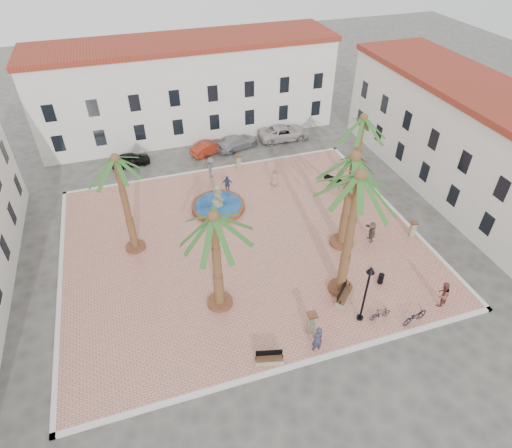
% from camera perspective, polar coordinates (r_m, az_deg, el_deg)
% --- Properties ---
extents(ground, '(120.00, 120.00, 0.00)m').
position_cam_1_polar(ground, '(32.29, -1.69, -2.56)').
color(ground, '#56544F').
rests_on(ground, ground).
extents(plaza, '(26.00, 22.00, 0.15)m').
position_cam_1_polar(plaza, '(32.24, -1.69, -2.46)').
color(plaza, tan).
rests_on(plaza, ground).
extents(kerb_n, '(26.30, 0.30, 0.16)m').
position_cam_1_polar(kerb_n, '(40.94, -6.12, 7.21)').
color(kerb_n, silver).
rests_on(kerb_n, ground).
extents(kerb_s, '(26.30, 0.30, 0.16)m').
position_cam_1_polar(kerb_s, '(25.38, 5.77, -18.13)').
color(kerb_s, silver).
rests_on(kerb_s, ground).
extents(kerb_e, '(0.30, 22.30, 0.16)m').
position_cam_1_polar(kerb_e, '(37.13, 17.92, 1.71)').
color(kerb_e, silver).
rests_on(kerb_e, ground).
extents(kerb_w, '(0.30, 22.30, 0.16)m').
position_cam_1_polar(kerb_w, '(32.21, -24.63, -6.90)').
color(kerb_w, silver).
rests_on(kerb_w, ground).
extents(building_north, '(30.40, 7.40, 9.50)m').
position_cam_1_polar(building_north, '(46.91, -9.12, 17.54)').
color(building_north, white).
rests_on(building_north, ground).
extents(building_east, '(7.40, 26.40, 9.00)m').
position_cam_1_polar(building_east, '(40.39, 26.05, 10.12)').
color(building_east, white).
rests_on(building_east, ground).
extents(fountain, '(4.37, 4.37, 2.26)m').
position_cam_1_polar(fountain, '(35.41, -5.06, 2.47)').
color(fountain, brown).
rests_on(fountain, plaza).
extents(palm_nw, '(4.68, 4.68, 7.86)m').
position_cam_1_polar(palm_nw, '(29.04, -17.98, 6.96)').
color(palm_nw, brown).
rests_on(palm_nw, plaza).
extents(palm_sw, '(5.30, 5.30, 7.37)m').
position_cam_1_polar(palm_sw, '(23.71, -5.58, -0.64)').
color(palm_sw, brown).
rests_on(palm_sw, plaza).
extents(palm_s, '(5.32, 5.32, 9.23)m').
position_cam_1_polar(palm_s, '(24.17, 13.40, 4.46)').
color(palm_s, brown).
rests_on(palm_s, plaza).
extents(palm_e, '(5.78, 5.78, 7.77)m').
position_cam_1_polar(palm_e, '(28.93, 12.85, 7.17)').
color(palm_e, brown).
rests_on(palm_e, plaza).
extents(palm_ne, '(4.96, 4.96, 7.01)m').
position_cam_1_polar(palm_ne, '(36.07, 13.98, 12.47)').
color(palm_ne, brown).
rests_on(palm_ne, plaza).
extents(bench_s, '(1.67, 0.86, 0.84)m').
position_cam_1_polar(bench_s, '(25.08, 1.78, -17.62)').
color(bench_s, gray).
rests_on(bench_s, plaza).
extents(bench_se, '(1.73, 1.67, 0.97)m').
position_cam_1_polar(bench_se, '(28.48, 11.67, -9.43)').
color(bench_se, gray).
rests_on(bench_se, plaza).
extents(bench_e, '(0.85, 1.79, 0.91)m').
position_cam_1_polar(bench_e, '(38.36, 13.15, 4.56)').
color(bench_e, gray).
rests_on(bench_e, plaza).
extents(bench_ne, '(1.52, 1.93, 1.01)m').
position_cam_1_polar(bench_ne, '(38.81, 10.32, 5.48)').
color(bench_ne, gray).
rests_on(bench_ne, plaza).
extents(lamppost_s, '(0.48, 0.48, 4.44)m').
position_cam_1_polar(lamppost_s, '(25.65, 14.65, -7.84)').
color(lamppost_s, black).
rests_on(lamppost_s, plaza).
extents(lamppost_e, '(0.46, 0.46, 4.28)m').
position_cam_1_polar(lamppost_e, '(35.36, 12.70, 6.60)').
color(lamppost_e, black).
rests_on(lamppost_e, plaza).
extents(bollard_se, '(0.58, 0.58, 1.51)m').
position_cam_1_polar(bollard_se, '(26.12, 7.42, -12.85)').
color(bollard_se, gray).
rests_on(bollard_se, plaza).
extents(bollard_n, '(0.53, 0.53, 1.42)m').
position_cam_1_polar(bollard_n, '(40.40, -2.38, 8.28)').
color(bollard_n, gray).
rests_on(bollard_n, plaza).
extents(bollard_e, '(0.54, 0.54, 1.29)m').
position_cam_1_polar(bollard_e, '(34.38, 20.17, -0.61)').
color(bollard_e, gray).
rests_on(bollard_e, plaza).
extents(litter_bin, '(0.39, 0.39, 0.75)m').
position_cam_1_polar(litter_bin, '(30.04, 16.30, -7.00)').
color(litter_bin, black).
rests_on(litter_bin, plaza).
extents(cyclist_a, '(0.75, 0.54, 1.93)m').
position_cam_1_polar(cyclist_a, '(25.21, 8.17, -14.92)').
color(cyclist_a, '#2E2F46').
rests_on(cyclist_a, plaza).
extents(bicycle_a, '(1.94, 1.00, 0.97)m').
position_cam_1_polar(bicycle_a, '(28.29, 20.43, -11.45)').
color(bicycle_a, black).
rests_on(bicycle_a, plaza).
extents(cyclist_b, '(1.10, 0.99, 1.87)m').
position_cam_1_polar(cyclist_b, '(29.56, 23.63, -8.57)').
color(cyclist_b, brown).
rests_on(cyclist_b, plaza).
extents(bicycle_b, '(1.50, 0.49, 0.89)m').
position_cam_1_polar(bicycle_b, '(27.83, 16.22, -11.39)').
color(bicycle_b, black).
rests_on(bicycle_b, plaza).
extents(pedestrian_fountain_a, '(0.81, 0.53, 1.65)m').
position_cam_1_polar(pedestrian_fountain_a, '(37.94, 2.49, 6.25)').
color(pedestrian_fountain_a, '#9B7E65').
rests_on(pedestrian_fountain_a, plaza).
extents(pedestrian_fountain_b, '(1.03, 0.62, 1.63)m').
position_cam_1_polar(pedestrian_fountain_b, '(37.05, -3.87, 5.31)').
color(pedestrian_fountain_b, '#353E63').
rests_on(pedestrian_fountain_b, plaza).
extents(pedestrian_north, '(1.15, 1.45, 1.96)m').
position_cam_1_polar(pedestrian_north, '(39.20, -6.02, 7.49)').
color(pedestrian_north, '#56575C').
rests_on(pedestrian_north, plaza).
extents(pedestrian_east, '(0.71, 1.59, 1.66)m').
position_cam_1_polar(pedestrian_east, '(32.93, 15.15, -0.96)').
color(pedestrian_east, '#665C4D').
rests_on(pedestrian_east, plaza).
extents(car_black, '(3.72, 1.67, 1.24)m').
position_cam_1_polar(car_black, '(42.99, -16.40, 8.26)').
color(car_black, black).
rests_on(car_black, ground).
extents(car_red, '(4.09, 2.61, 1.27)m').
position_cam_1_polar(car_red, '(43.57, -6.28, 10.10)').
color(car_red, maroon).
rests_on(car_red, ground).
extents(car_silver, '(4.97, 3.23, 1.34)m').
position_cam_1_polar(car_silver, '(44.28, -2.58, 10.84)').
color(car_silver, '#A3A4AB').
rests_on(car_silver, ground).
extents(car_white, '(5.39, 2.62, 1.48)m').
position_cam_1_polar(car_white, '(46.11, 3.74, 12.08)').
color(car_white, beige).
rests_on(car_white, ground).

